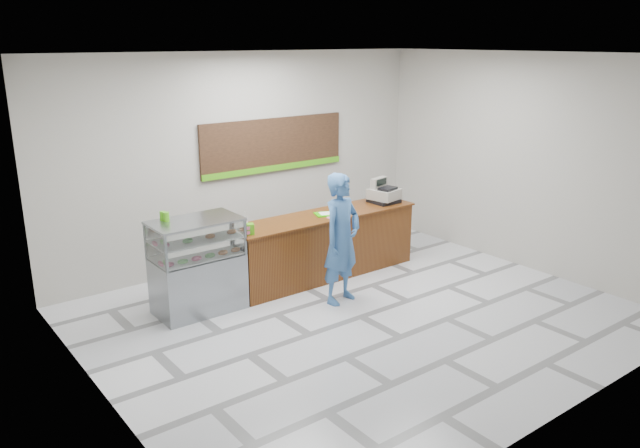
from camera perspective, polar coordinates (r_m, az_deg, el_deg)
floor at (r=8.72m, az=3.79°, el=-8.46°), size 7.00×7.00×0.00m
back_wall at (r=10.52m, az=-6.84°, el=5.88°), size 7.00×0.00×7.00m
ceiling at (r=7.90m, az=4.29°, el=15.21°), size 7.00×7.00×0.00m
sales_counter at (r=9.96m, az=0.40°, el=-1.95°), size 3.26×0.76×1.03m
display_case at (r=8.81m, az=-11.14°, el=-3.72°), size 1.22×0.72×1.33m
menu_board at (r=10.74m, az=-4.22°, el=7.16°), size 2.80×0.06×0.90m
cash_register at (r=10.55m, az=5.82°, el=2.78°), size 0.52×0.53×0.41m
card_terminal at (r=10.60m, az=5.76°, el=2.13°), size 0.12×0.18×0.04m
serving_tray at (r=9.79m, az=0.62°, el=0.93°), size 0.42×0.36×0.02m
napkin_box at (r=8.99m, az=-7.17°, el=-0.32°), size 0.18×0.18×0.12m
straw_cup at (r=9.22m, az=-6.86°, el=0.14°), size 0.08×0.08×0.12m
promo_box at (r=8.85m, az=-6.63°, el=-0.47°), size 0.20×0.17×0.15m
donut_decal at (r=9.63m, az=1.07°, el=0.60°), size 0.16×0.16×0.00m
green_cup_left at (r=8.66m, az=-14.19°, el=0.73°), size 0.08×0.08×0.12m
green_cup_right at (r=8.60m, az=-13.87°, el=0.64°), size 0.08×0.08×0.13m
customer at (r=8.88m, az=1.99°, el=-1.36°), size 0.78×0.60×1.90m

